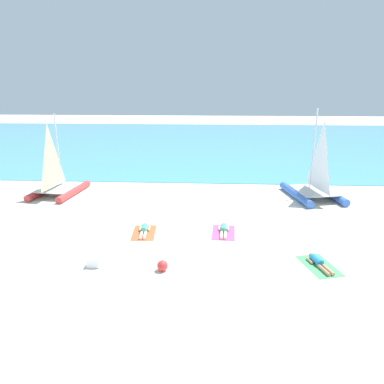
{
  "coord_description": "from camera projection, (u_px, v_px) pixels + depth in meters",
  "views": [
    {
      "loc": [
        1.07,
        -13.79,
        6.94
      ],
      "look_at": [
        0.0,
        4.96,
        1.2
      ],
      "focal_mm": 32.91,
      "sensor_mm": 36.0,
      "label": 1
    }
  ],
  "objects": [
    {
      "name": "ocean_water",
      "position": [
        204.0,
        141.0,
        44.86
      ],
      "size": [
        120.0,
        40.0,
        0.05
      ],
      "primitive_type": "cube",
      "color": "#4C9EB7",
      "rests_on": "ground"
    },
    {
      "name": "beach_ball",
      "position": [
        162.0,
        266.0,
        13.64
      ],
      "size": [
        0.43,
        0.43,
        0.43
      ],
      "primitive_type": "sphere",
      "color": "red",
      "rests_on": "ground"
    },
    {
      "name": "sunbather_left",
      "position": [
        144.0,
        230.0,
        17.22
      ],
      "size": [
        0.57,
        1.57,
        0.3
      ],
      "rotation": [
        0.0,
        0.0,
        0.08
      ],
      "color": "#3FB28C",
      "rests_on": "towel_left"
    },
    {
      "name": "sailboat_blue",
      "position": [
        314.0,
        185.0,
        22.28
      ],
      "size": [
        3.49,
        4.71,
        5.58
      ],
      "rotation": [
        0.0,
        0.0,
        0.19
      ],
      "color": "blue",
      "rests_on": "ground"
    },
    {
      "name": "sailboat_red",
      "position": [
        58.0,
        183.0,
        22.99
      ],
      "size": [
        2.96,
        4.23,
        5.19
      ],
      "rotation": [
        0.0,
        0.0,
        -0.11
      ],
      "color": "#CC3838",
      "rests_on": "ground"
    },
    {
      "name": "ground_plane",
      "position": [
        196.0,
        187.0,
        24.8
      ],
      "size": [
        120.0,
        120.0,
        0.0
      ],
      "primitive_type": "plane",
      "color": "silver"
    },
    {
      "name": "sunbather_middle",
      "position": [
        224.0,
        230.0,
        17.24
      ],
      "size": [
        0.56,
        1.57,
        0.3
      ],
      "rotation": [
        0.0,
        0.0,
        -0.05
      ],
      "color": "#3FB28C",
      "rests_on": "towel_middle"
    },
    {
      "name": "sunbather_right",
      "position": [
        318.0,
        262.0,
        14.07
      ],
      "size": [
        0.78,
        1.55,
        0.3
      ],
      "rotation": [
        0.0,
        0.0,
        0.26
      ],
      "color": "#268CCC",
      "rests_on": "towel_right"
    },
    {
      "name": "towel_left",
      "position": [
        144.0,
        233.0,
        17.19
      ],
      "size": [
        1.24,
        1.98,
        0.01
      ],
      "primitive_type": "cube",
      "rotation": [
        0.0,
        0.0,
        0.08
      ],
      "color": "#EA5933",
      "rests_on": "ground"
    },
    {
      "name": "towel_right",
      "position": [
        319.0,
        266.0,
        14.05
      ],
      "size": [
        1.56,
        2.12,
        0.01
      ],
      "primitive_type": "cube",
      "rotation": [
        0.0,
        0.0,
        0.26
      ],
      "color": "#4CB266",
      "rests_on": "ground"
    },
    {
      "name": "cooler_box",
      "position": [
        94.0,
        262.0,
        13.96
      ],
      "size": [
        0.5,
        0.36,
        0.36
      ],
      "primitive_type": "cube",
      "color": "white",
      "rests_on": "ground"
    },
    {
      "name": "towel_middle",
      "position": [
        223.0,
        233.0,
        17.21
      ],
      "size": [
        1.2,
        1.96,
        0.01
      ],
      "primitive_type": "cube",
      "rotation": [
        0.0,
        0.0,
        -0.05
      ],
      "color": "#D84C99",
      "rests_on": "ground"
    }
  ]
}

